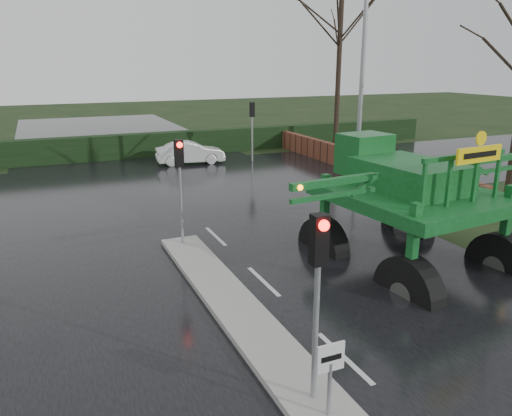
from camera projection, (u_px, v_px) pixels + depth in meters
name	position (u px, v px, depth m)	size (l,w,h in m)	color
ground	(344.00, 358.00, 10.20)	(140.00, 140.00, 0.00)	black
road_main	(198.00, 221.00, 18.99)	(14.00, 80.00, 0.02)	black
road_cross	(162.00, 186.00, 24.27)	(80.00, 12.00, 0.02)	black
median_island	(232.00, 304.00, 12.32)	(1.20, 10.00, 0.16)	gray
hedge_row	(131.00, 146.00, 31.09)	(44.00, 0.90, 1.50)	black
brick_wall	(345.00, 158.00, 28.12)	(0.40, 20.00, 1.20)	#592D1E
keep_left_sign	(330.00, 368.00, 8.08)	(0.50, 0.07, 1.35)	gray
traffic_signal_near	(318.00, 270.00, 8.08)	(0.26, 0.33, 3.52)	gray
traffic_signal_mid	(180.00, 169.00, 15.56)	(0.26, 0.33, 3.52)	gray
traffic_signal_far	(252.00, 118.00, 29.55)	(0.26, 0.33, 3.52)	gray
street_light_right	(357.00, 58.00, 22.20)	(3.85, 0.30, 10.00)	gray
tree_right_far	(339.00, 50.00, 31.81)	(7.00, 7.00, 12.05)	black
crop_sprayer	(409.00, 201.00, 12.53)	(9.24, 6.15, 5.18)	black
white_sedan	(191.00, 164.00, 29.53)	(1.38, 3.97, 1.31)	silver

